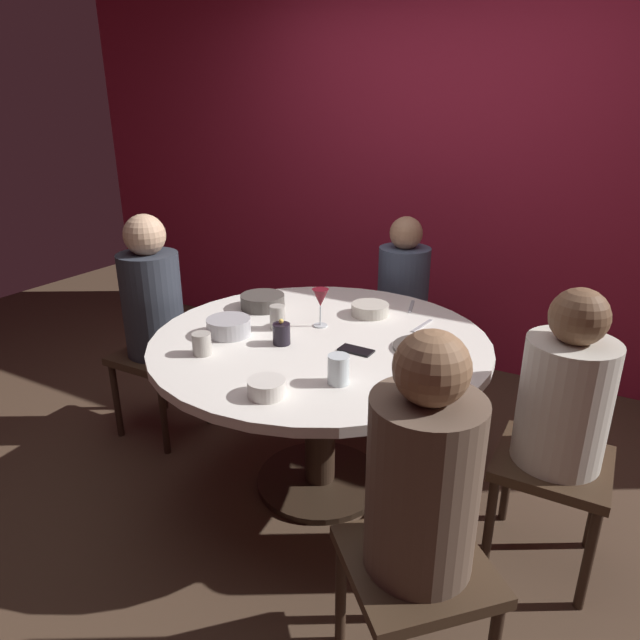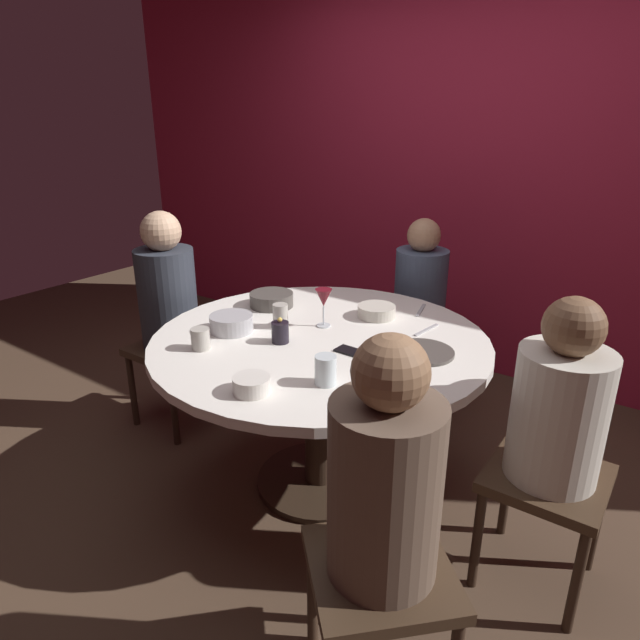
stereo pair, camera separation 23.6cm
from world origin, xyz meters
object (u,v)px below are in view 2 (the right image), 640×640
at_px(bowl_salad_center, 272,300).
at_px(cup_by_right_diner, 200,339).
at_px(cup_by_left_diner, 280,316).
at_px(wine_glass, 324,299).
at_px(seated_diner_right, 558,416).
at_px(cell_phone, 352,352).
at_px(bowl_small_white, 376,311).
at_px(seated_diner_left, 168,298).
at_px(bowl_serving_large, 231,323).
at_px(cup_near_candle, 326,370).
at_px(dining_table, 320,366).
at_px(seated_diner_back, 420,292).
at_px(bowl_sauce_side, 251,385).
at_px(seated_diner_front_right, 384,491).
at_px(dinner_plate, 422,352).
at_px(candle_holder, 280,332).

relative_size(bowl_salad_center, cup_by_right_diner, 2.43).
distance_m(cup_by_left_diner, cup_by_right_diner, 0.39).
xyz_separation_m(wine_glass, bowl_salad_center, (-0.37, 0.07, -0.09)).
bearing_deg(cup_by_left_diner, seated_diner_right, 0.24).
distance_m(seated_diner_right, cell_phone, 0.79).
bearing_deg(bowl_small_white, seated_diner_left, -161.23).
bearing_deg(cup_by_right_diner, bowl_serving_large, 98.75).
distance_m(seated_diner_right, cup_by_left_diner, 1.21).
bearing_deg(seated_diner_left, wine_glass, 7.20).
bearing_deg(cup_near_candle, bowl_serving_large, 164.38).
bearing_deg(cell_phone, bowl_salad_center, 70.65).
xyz_separation_m(dining_table, bowl_small_white, (0.07, 0.36, 0.17)).
height_order(seated_diner_back, cup_by_right_diner, seated_diner_back).
distance_m(bowl_salad_center, bowl_sauce_side, 0.90).
relative_size(bowl_salad_center, cup_near_candle, 1.99).
bearing_deg(cell_phone, bowl_small_white, 18.99).
xyz_separation_m(wine_glass, cup_near_candle, (0.33, -0.46, -0.07)).
height_order(seated_diner_right, bowl_sauce_side, seated_diner_right).
relative_size(wine_glass, cup_by_right_diner, 1.97).
bearing_deg(seated_diner_front_right, seated_diner_right, -66.21).
distance_m(bowl_serving_large, bowl_sauce_side, 0.59).
bearing_deg(dinner_plate, cell_phone, -146.54).
relative_size(dinner_plate, cup_by_right_diner, 2.88).
relative_size(seated_diner_right, wine_glass, 6.42).
height_order(seated_diner_back, candle_holder, seated_diner_back).
height_order(seated_diner_back, bowl_serving_large, seated_diner_back).
distance_m(bowl_sauce_side, cup_by_right_diner, 0.45).
bearing_deg(bowl_sauce_side, seated_diner_back, 93.39).
bearing_deg(cup_near_candle, cup_by_left_diner, 144.91).
height_order(seated_diner_left, dinner_plate, seated_diner_left).
relative_size(seated_diner_right, candle_holder, 10.15).
bearing_deg(seated_diner_back, seated_diner_front_right, 22.62).
bearing_deg(bowl_sauce_side, cup_by_left_diner, 119.60).
height_order(dining_table, candle_holder, candle_holder).
bearing_deg(dinner_plate, cup_by_left_diner, -170.92).
distance_m(seated_diner_right, bowl_salad_center, 1.44).
relative_size(seated_diner_back, wine_glass, 6.36).
xyz_separation_m(bowl_salad_center, cup_by_right_diner, (0.10, -0.57, 0.01)).
bearing_deg(seated_diner_front_right, cup_by_left_diner, 7.63).
height_order(cup_near_candle, cup_by_left_diner, same).
distance_m(dining_table, cell_phone, 0.25).
height_order(seated_diner_back, bowl_salad_center, seated_diner_back).
xyz_separation_m(bowl_serving_large, bowl_small_white, (0.44, 0.53, -0.01)).
bearing_deg(bowl_sauce_side, cell_phone, 77.44).
distance_m(dinner_plate, cup_near_candle, 0.47).
bearing_deg(seated_diner_left, bowl_small_white, 18.77).
height_order(wine_glass, cup_by_right_diner, wine_glass).
bearing_deg(dinner_plate, seated_diner_front_right, -71.08).
distance_m(seated_diner_left, wine_glass, 0.94).
bearing_deg(dining_table, seated_diner_back, 90.00).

